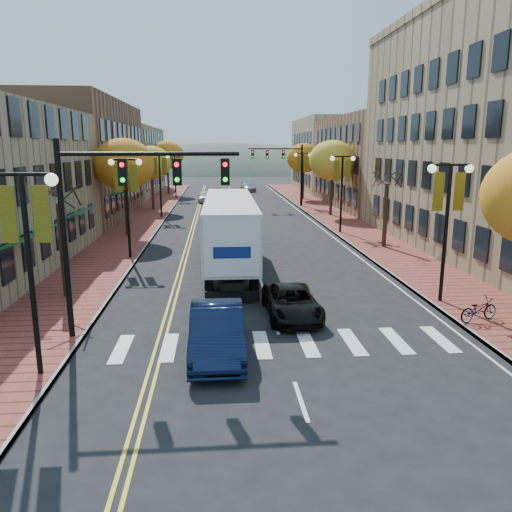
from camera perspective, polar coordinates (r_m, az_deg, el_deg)
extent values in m
plane|color=black|center=(15.87, 3.92, -12.76)|extent=(200.00, 200.00, 0.00)
cube|color=brown|center=(47.66, -12.72, 4.05)|extent=(4.00, 85.00, 0.15)
cube|color=brown|center=(48.48, 8.89, 4.35)|extent=(4.00, 85.00, 0.15)
cube|color=brown|center=(52.36, -21.31, 10.21)|extent=(12.00, 24.00, 11.00)
cube|color=#9E8966|center=(76.67, -15.93, 10.44)|extent=(12.00, 26.00, 9.50)
cube|color=brown|center=(59.91, 15.94, 10.27)|extent=(15.00, 24.00, 10.00)
cube|color=#9E8966|center=(80.90, 10.50, 11.32)|extent=(15.00, 20.00, 11.00)
cylinder|color=#382619|center=(23.65, -21.17, 0.61)|extent=(0.28, 0.28, 4.20)
cylinder|color=#382619|center=(39.02, -14.63, 5.91)|extent=(0.28, 0.28, 4.90)
ellipsoid|color=orange|center=(38.83, -14.86, 10.10)|extent=(4.48, 4.48, 3.81)
cylinder|color=#382619|center=(54.80, -11.75, 7.62)|extent=(0.28, 0.28, 4.55)
ellipsoid|color=yellow|center=(54.65, -11.88, 10.39)|extent=(4.16, 4.16, 3.54)
cylinder|color=#382619|center=(72.64, -10.02, 9.00)|extent=(0.28, 0.28, 5.04)
ellipsoid|color=orange|center=(72.53, -10.11, 11.32)|extent=(4.61, 4.61, 3.92)
cylinder|color=#382619|center=(34.38, 14.55, 4.50)|extent=(0.28, 0.28, 4.20)
cylinder|color=#382619|center=(49.65, 8.59, 7.48)|extent=(0.28, 0.28, 4.90)
ellipsoid|color=yellow|center=(49.50, 8.70, 10.78)|extent=(4.48, 4.48, 3.81)
cylinder|color=#382619|center=(65.30, 5.42, 8.65)|extent=(0.28, 0.28, 4.76)
ellipsoid|color=orange|center=(65.18, 5.47, 11.08)|extent=(4.35, 4.35, 3.70)
cylinder|color=black|center=(15.62, -24.29, -2.58)|extent=(0.16, 0.16, 6.00)
cylinder|color=black|center=(15.18, -25.30, 8.44)|extent=(1.60, 0.10, 0.10)
sphere|color=#FFF2CC|center=(14.93, -22.35, 8.07)|extent=(0.36, 0.36, 0.36)
cube|color=#ADA617|center=(15.44, -26.49, 4.26)|extent=(0.45, 0.03, 1.60)
cube|color=#ADA617|center=(15.12, -23.32, 4.41)|extent=(0.45, 0.03, 1.60)
cylinder|color=black|center=(30.89, -14.45, 5.05)|extent=(0.16, 0.16, 6.00)
cylinder|color=black|center=(30.67, -14.75, 10.62)|extent=(1.60, 0.10, 0.10)
sphere|color=#FFF2CC|center=(30.83, -16.22, 10.26)|extent=(0.36, 0.36, 0.36)
sphere|color=#FFF2CC|center=(30.55, -13.24, 10.41)|extent=(0.36, 0.36, 0.36)
cube|color=#ADA617|center=(30.80, -15.47, 8.53)|extent=(0.45, 0.03, 1.60)
cube|color=#ADA617|center=(30.65, -13.80, 8.60)|extent=(0.45, 0.03, 1.60)
cylinder|color=black|center=(48.64, -10.88, 7.77)|extent=(0.16, 0.16, 6.00)
cylinder|color=black|center=(48.50, -11.02, 11.30)|extent=(1.60, 0.10, 0.10)
sphere|color=#FFF2CC|center=(48.60, -11.97, 11.08)|extent=(0.36, 0.36, 0.36)
sphere|color=#FFF2CC|center=(48.42, -10.06, 11.16)|extent=(0.36, 0.36, 0.36)
cube|color=#ADA617|center=(48.58, -11.51, 9.98)|extent=(0.45, 0.03, 1.60)
cube|color=#ADA617|center=(48.48, -10.43, 10.02)|extent=(0.45, 0.03, 1.60)
cylinder|color=black|center=(66.52, -9.21, 9.02)|extent=(0.16, 0.16, 6.00)
cylinder|color=black|center=(66.42, -9.30, 11.60)|extent=(1.60, 0.10, 0.10)
sphere|color=#FFF2CC|center=(66.49, -9.99, 11.45)|extent=(0.36, 0.36, 0.36)
sphere|color=#FFF2CC|center=(66.36, -8.59, 11.49)|extent=(0.36, 0.36, 0.36)
cube|color=#ADA617|center=(66.48, -9.66, 10.64)|extent=(0.45, 0.03, 1.60)
cube|color=#ADA617|center=(66.41, -8.87, 10.66)|extent=(0.45, 0.03, 1.60)
cylinder|color=black|center=(22.71, 20.81, 2.11)|extent=(0.16, 0.16, 6.00)
cylinder|color=black|center=(22.41, 21.40, 9.67)|extent=(1.60, 0.10, 0.10)
sphere|color=#FFF2CC|center=(22.09, 19.48, 9.40)|extent=(0.36, 0.36, 0.36)
sphere|color=#FFF2CC|center=(22.78, 23.21, 9.18)|extent=(0.36, 0.36, 0.36)
cube|color=#ADA617|center=(22.29, 20.13, 6.92)|extent=(0.45, 0.03, 1.60)
cube|color=#ADA617|center=(22.68, 22.21, 6.84)|extent=(0.45, 0.03, 1.60)
cylinder|color=black|center=(39.59, 9.73, 6.80)|extent=(0.16, 0.16, 6.00)
cylinder|color=black|center=(39.42, 9.90, 11.14)|extent=(1.60, 0.10, 0.10)
sphere|color=#FFF2CC|center=(39.23, 8.73, 10.96)|extent=(0.36, 0.36, 0.36)
sphere|color=#FFF2CC|center=(39.62, 11.03, 10.89)|extent=(0.36, 0.36, 0.36)
cube|color=#ADA617|center=(39.34, 9.19, 9.56)|extent=(0.45, 0.03, 1.60)
cube|color=#ADA617|center=(39.57, 10.48, 9.53)|extent=(0.45, 0.03, 1.60)
cylinder|color=black|center=(57.15, 5.31, 8.59)|extent=(0.16, 0.16, 6.00)
cylinder|color=black|center=(57.03, 5.37, 11.60)|extent=(1.60, 0.10, 0.10)
sphere|color=#FFF2CC|center=(56.91, 4.56, 11.46)|extent=(0.36, 0.36, 0.36)
sphere|color=#FFF2CC|center=(57.18, 6.17, 11.43)|extent=(0.36, 0.36, 0.36)
cube|color=#ADA617|center=(56.98, 4.89, 10.50)|extent=(0.45, 0.03, 1.60)
cube|color=#ADA617|center=(57.14, 5.80, 10.49)|extent=(0.45, 0.03, 1.60)
cylinder|color=black|center=(18.26, -21.04, 1.35)|extent=(0.20, 0.20, 7.00)
cylinder|color=black|center=(17.35, -12.10, 11.34)|extent=(6.00, 0.14, 0.14)
cube|color=black|center=(17.50, -14.97, 9.24)|extent=(0.30, 0.25, 0.90)
sphere|color=#FF0C0C|center=(17.35, -15.09, 10.04)|extent=(0.16, 0.16, 0.16)
cube|color=black|center=(17.27, -9.00, 9.46)|extent=(0.30, 0.25, 0.90)
sphere|color=#FF0C0C|center=(17.12, -9.07, 10.28)|extent=(0.16, 0.16, 0.16)
cube|color=black|center=(17.22, -3.55, 9.58)|extent=(0.30, 0.25, 0.90)
sphere|color=#FF0C0C|center=(17.07, -3.55, 10.40)|extent=(0.16, 0.16, 0.16)
cylinder|color=black|center=(57.10, 5.22, 9.09)|extent=(0.20, 0.20, 7.00)
cylinder|color=black|center=(56.59, 2.22, 12.14)|extent=(6.00, 0.14, 0.14)
cube|color=black|center=(56.70, 3.13, 11.53)|extent=(0.30, 0.25, 0.90)
sphere|color=#FF0C0C|center=(56.56, 3.15, 11.78)|extent=(0.16, 0.16, 0.16)
cube|color=black|center=(56.49, 1.29, 11.54)|extent=(0.30, 0.25, 0.90)
sphere|color=#FF0C0C|center=(56.35, 1.30, 11.79)|extent=(0.16, 0.16, 0.16)
cube|color=black|center=(56.35, -0.39, 11.54)|extent=(0.30, 0.25, 0.90)
sphere|color=#FF0C0C|center=(56.21, -0.38, 11.79)|extent=(0.16, 0.16, 0.16)
cube|color=black|center=(27.66, -3.00, 0.08)|extent=(1.15, 12.94, 0.35)
cube|color=silver|center=(27.34, -3.04, 3.64)|extent=(2.74, 12.96, 2.78)
cube|color=black|center=(35.35, -3.21, 4.08)|extent=(2.52, 3.01, 2.49)
cylinder|color=black|center=(22.73, -5.42, -3.59)|extent=(0.36, 1.00, 0.99)
cylinder|color=black|center=(22.77, -0.15, -3.51)|extent=(0.36, 1.00, 0.99)
cylinder|color=black|center=(23.88, -5.35, -2.81)|extent=(0.36, 1.00, 0.99)
cylinder|color=black|center=(23.91, -0.34, -2.73)|extent=(0.36, 1.00, 0.99)
cylinder|color=black|center=(34.36, -4.91, 1.88)|extent=(0.36, 1.00, 0.99)
cylinder|color=black|center=(34.38, -1.43, 1.93)|extent=(0.36, 1.00, 0.99)
cylinder|color=black|center=(36.51, -4.85, 2.51)|extent=(0.36, 1.00, 0.99)
cylinder|color=black|center=(36.53, -1.57, 2.55)|extent=(0.36, 1.00, 0.99)
imported|color=black|center=(16.59, -4.49, -8.55)|extent=(1.74, 4.97, 1.63)
imported|color=black|center=(20.20, 4.12, -5.29)|extent=(2.14, 4.46, 1.22)
imported|color=silver|center=(62.42, -5.81, 6.79)|extent=(1.74, 4.20, 1.42)
imported|color=#9999A0|center=(77.29, -0.90, 7.89)|extent=(2.39, 4.82, 1.35)
imported|color=#ACACB4|center=(87.22, -1.13, 8.38)|extent=(1.72, 4.01, 1.28)
imported|color=gray|center=(21.09, 24.10, -5.59)|extent=(1.89, 1.16, 0.94)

